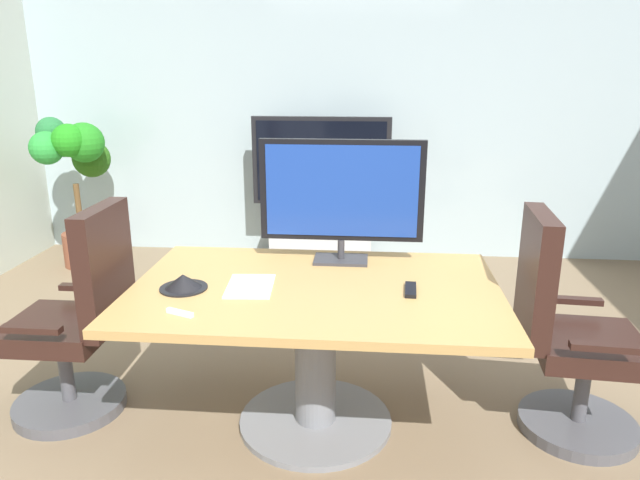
{
  "coord_description": "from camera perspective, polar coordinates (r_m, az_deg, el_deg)",
  "views": [
    {
      "loc": [
        0.1,
        -2.51,
        1.72
      ],
      "look_at": [
        -0.14,
        0.27,
        0.89
      ],
      "focal_mm": 32.66,
      "sensor_mm": 36.0,
      "label": 1
    }
  ],
  "objects": [
    {
      "name": "wall_display_unit",
      "position": [
        5.2,
        0.13,
        2.45
      ],
      "size": [
        1.2,
        0.36,
        1.31
      ],
      "color": "#B7BABC",
      "rests_on": "ground"
    },
    {
      "name": "wall_back_glass_partition",
      "position": [
        5.39,
        4.1,
        13.29
      ],
      "size": [
        6.19,
        0.1,
        2.81
      ],
      "primitive_type": "cube",
      "color": "#9EB2B7",
      "rests_on": "ground"
    },
    {
      "name": "remote_control",
      "position": [
        2.69,
        8.87,
        -4.84
      ],
      "size": [
        0.06,
        0.17,
        0.02
      ],
      "primitive_type": "cube",
      "rotation": [
        0.0,
        0.0,
        -0.06
      ],
      "color": "black",
      "rests_on": "conference_table"
    },
    {
      "name": "office_chair_right",
      "position": [
        3.03,
        23.04,
        -9.41
      ],
      "size": [
        0.61,
        0.59,
        1.09
      ],
      "rotation": [
        0.0,
        0.0,
        1.5
      ],
      "color": "#4C4C51",
      "rests_on": "ground"
    },
    {
      "name": "paper_notepad",
      "position": [
        2.73,
        -6.86,
        -4.51
      ],
      "size": [
        0.23,
        0.31,
        0.01
      ],
      "primitive_type": "cube",
      "rotation": [
        0.0,
        0.0,
        0.07
      ],
      "color": "white",
      "rests_on": "conference_table"
    },
    {
      "name": "ground_plane",
      "position": [
        3.05,
        2.36,
        -17.76
      ],
      "size": [
        7.19,
        7.19,
        0.0
      ],
      "primitive_type": "plane",
      "color": "#7A664C"
    },
    {
      "name": "tv_monitor",
      "position": [
        2.98,
        2.14,
        4.53
      ],
      "size": [
        0.84,
        0.18,
        0.64
      ],
      "color": "#333338",
      "rests_on": "conference_table"
    },
    {
      "name": "conference_table",
      "position": [
        2.8,
        -0.46,
        -8.45
      ],
      "size": [
        1.71,
        1.11,
        0.74
      ],
      "color": "#B2894C",
      "rests_on": "ground"
    },
    {
      "name": "potted_plant",
      "position": [
        5.47,
        -22.84,
        6.56
      ],
      "size": [
        0.6,
        0.71,
        1.31
      ],
      "color": "brown",
      "rests_on": "ground"
    },
    {
      "name": "whiteboard_marker",
      "position": [
        2.48,
        -13.58,
        -6.95
      ],
      "size": [
        0.13,
        0.07,
        0.02
      ],
      "primitive_type": "cube",
      "rotation": [
        0.0,
        0.0,
        -0.38
      ],
      "color": "silver",
      "rests_on": "conference_table"
    },
    {
      "name": "conference_phone",
      "position": [
        2.75,
        -13.25,
        -4.07
      ],
      "size": [
        0.22,
        0.22,
        0.07
      ],
      "color": "black",
      "rests_on": "conference_table"
    },
    {
      "name": "office_chair_left",
      "position": [
        3.18,
        -22.58,
        -8.13
      ],
      "size": [
        0.6,
        0.57,
        1.09
      ],
      "rotation": [
        0.0,
        0.0,
        -1.57
      ],
      "color": "#4C4C51",
      "rests_on": "ground"
    }
  ]
}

